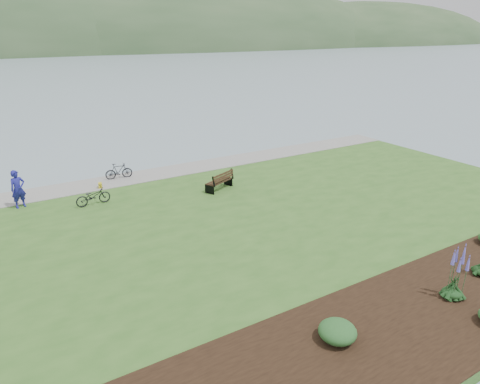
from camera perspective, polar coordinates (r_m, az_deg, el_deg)
name	(u,v)px	position (r m, az deg, el deg)	size (l,w,h in m)	color
ground	(221,220)	(20.06, -2.53, -3.77)	(600.00, 600.00, 0.00)	gray
lawn	(243,233)	(18.41, 0.47, -5.42)	(34.00, 20.00, 0.40)	#315D21
shoreline_path	(165,172)	(25.78, -9.95, 2.61)	(34.00, 2.20, 0.03)	gray
garden_bed	(454,299)	(15.42, 26.64, -12.58)	(24.00, 4.40, 0.04)	black
far_hillside	(56,53)	(188.43, -23.38, 16.70)	(580.00, 80.00, 38.00)	#304C2B
park_bench	(221,181)	(22.51, -2.61, 1.52)	(1.76, 1.26, 1.02)	black
person	(17,186)	(22.63, -27.55, 0.74)	(0.78, 0.54, 2.16)	navy
bicycle_a	(93,196)	(21.76, -19.01, -0.54)	(1.66, 0.58, 0.87)	black
bicycle_b	(119,171)	(25.16, -15.87, 2.70)	(1.50, 0.43, 0.91)	black
pannier	(100,186)	(24.02, -18.14, 0.83)	(0.18, 0.28, 0.30)	gold
echium_0	(456,274)	(15.03, 26.85, -9.73)	(0.62, 0.62, 1.96)	#133415
shrub_0	(337,331)	(12.45, 12.87, -17.67)	(1.05, 1.05, 0.53)	#1E4C21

